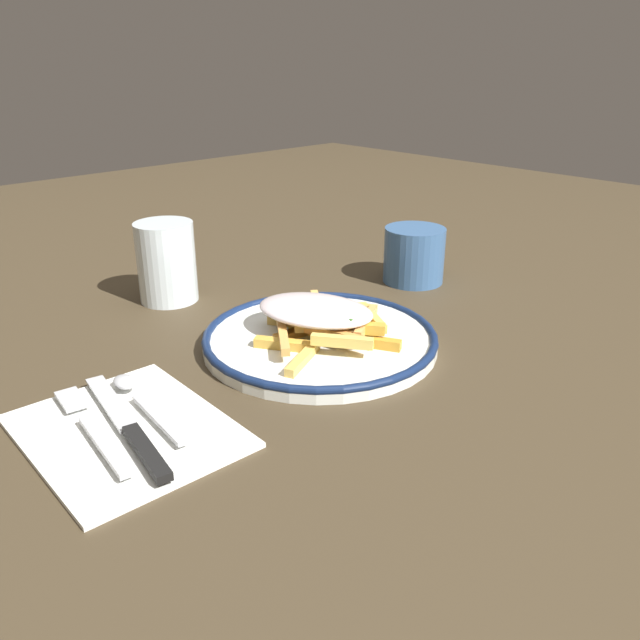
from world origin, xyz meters
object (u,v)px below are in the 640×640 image
object	(u,v)px
plate	(320,339)
water_glass	(166,262)
coffee_mug	(415,255)
fries_heap	(318,318)
spoon	(137,396)
napkin	(126,429)
fork	(92,428)
knife	(131,431)

from	to	relation	value
plate	water_glass	xyz separation A→B (m)	(-0.05, 0.26, 0.05)
coffee_mug	plate	bearing A→B (deg)	-164.69
fries_heap	spoon	bearing A→B (deg)	174.87
spoon	coffee_mug	xyz separation A→B (m)	(0.50, 0.05, 0.03)
coffee_mug	napkin	bearing A→B (deg)	-170.63
fries_heap	fork	size ratio (longest dim) A/B	1.07
fries_heap	spoon	world-z (taller)	fries_heap
napkin	fork	bearing A→B (deg)	155.35
fries_heap	water_glass	world-z (taller)	water_glass
plate	fork	size ratio (longest dim) A/B	1.60
fries_heap	knife	size ratio (longest dim) A/B	0.91
plate	fork	xyz separation A→B (m)	(-0.29, -0.00, 0.00)
plate	fork	bearing A→B (deg)	-179.59
knife	coffee_mug	distance (m)	0.55
fries_heap	spoon	distance (m)	0.23
water_glass	knife	bearing A→B (deg)	-126.49
spoon	fork	bearing A→B (deg)	-158.84
plate	knife	xyz separation A→B (m)	(-0.27, -0.03, 0.00)
water_glass	fork	bearing A→B (deg)	-132.38
water_glass	fries_heap	bearing A→B (deg)	-80.12
napkin	fries_heap	bearing A→B (deg)	3.12
knife	spoon	size ratio (longest dim) A/B	1.37
knife	water_glass	bearing A→B (deg)	53.51
fries_heap	fork	bearing A→B (deg)	-179.59
plate	coffee_mug	size ratio (longest dim) A/B	2.37
water_glass	coffee_mug	world-z (taller)	water_glass
napkin	spoon	xyz separation A→B (m)	(0.03, 0.03, 0.01)
knife	water_glass	xyz separation A→B (m)	(0.22, 0.29, 0.04)
spoon	coffee_mug	bearing A→B (deg)	6.05
napkin	coffee_mug	size ratio (longest dim) A/B	1.76
plate	spoon	xyz separation A→B (m)	(-0.23, 0.02, 0.00)
knife	coffee_mug	size ratio (longest dim) A/B	1.76
knife	water_glass	distance (m)	0.37
water_glass	coffee_mug	size ratio (longest dim) A/B	0.95
spoon	knife	bearing A→B (deg)	-123.58
napkin	spoon	world-z (taller)	spoon
napkin	fork	world-z (taller)	fork
fries_heap	napkin	world-z (taller)	fries_heap
fries_heap	fork	distance (m)	0.29
plate	spoon	bearing A→B (deg)	174.92
spoon	water_glass	size ratio (longest dim) A/B	1.35
fork	water_glass	size ratio (longest dim) A/B	1.57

